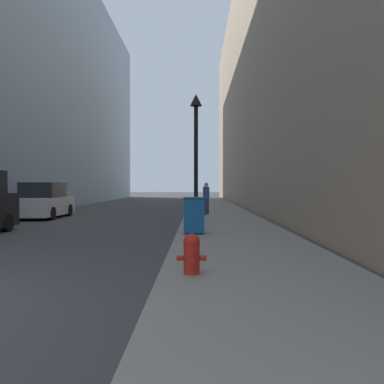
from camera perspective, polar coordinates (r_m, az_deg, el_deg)
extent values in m
cube|color=gray|center=(23.33, 3.65, -3.02)|extent=(3.72, 60.00, 0.12)
cube|color=#9E7F66|center=(33.47, 17.11, 14.29)|extent=(12.00, 60.00, 18.86)
cylinder|color=red|center=(7.45, -0.05, -8.97)|extent=(0.28, 0.28, 0.50)
sphere|color=red|center=(7.40, -0.05, -6.69)|extent=(0.29, 0.29, 0.29)
cylinder|color=red|center=(7.39, -0.05, -6.02)|extent=(0.08, 0.08, 0.06)
cylinder|color=red|center=(7.25, -0.07, -9.05)|extent=(0.11, 0.12, 0.11)
cylinder|color=red|center=(7.45, -1.60, -8.78)|extent=(0.12, 0.09, 0.09)
cylinder|color=red|center=(7.44, 1.49, -8.78)|extent=(0.12, 0.09, 0.09)
cube|color=#19609E|center=(13.55, 0.30, -3.23)|extent=(0.64, 0.58, 1.04)
cube|color=navy|center=(13.52, 0.30, -0.86)|extent=(0.66, 0.60, 0.08)
cylinder|color=black|center=(13.84, -0.83, -5.10)|extent=(0.05, 0.16, 0.16)
cylinder|color=black|center=(13.84, 1.44, -5.11)|extent=(0.05, 0.16, 0.16)
cylinder|color=black|center=(18.14, 0.53, -3.54)|extent=(0.33, 0.33, 0.25)
cylinder|color=black|center=(18.11, 0.53, 3.79)|extent=(0.17, 0.17, 4.89)
cone|color=black|center=(18.44, 0.53, 12.19)|extent=(0.50, 0.50, 0.50)
cylinder|color=black|center=(16.58, -23.49, -3.78)|extent=(0.24, 0.64, 0.64)
cube|color=silver|center=(22.90, -19.20, -1.78)|extent=(1.90, 4.52, 0.88)
cube|color=#1E2328|center=(22.88, -19.21, 0.26)|extent=(1.67, 2.35, 0.75)
cylinder|color=black|center=(24.49, -20.05, -2.28)|extent=(0.24, 0.64, 0.64)
cylinder|color=black|center=(23.93, -16.12, -2.33)|extent=(0.24, 0.64, 0.64)
cylinder|color=black|center=(21.98, -22.55, -2.64)|extent=(0.24, 0.64, 0.64)
cylinder|color=black|center=(21.35, -18.23, -2.72)|extent=(0.24, 0.64, 0.64)
cube|color=#2D3347|center=(22.52, 1.90, -1.96)|extent=(0.29, 0.20, 0.81)
cube|color=#2D4C8C|center=(22.50, 1.90, -0.11)|extent=(0.34, 0.20, 0.64)
sphere|color=tan|center=(22.49, 1.90, 0.99)|extent=(0.22, 0.22, 0.22)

